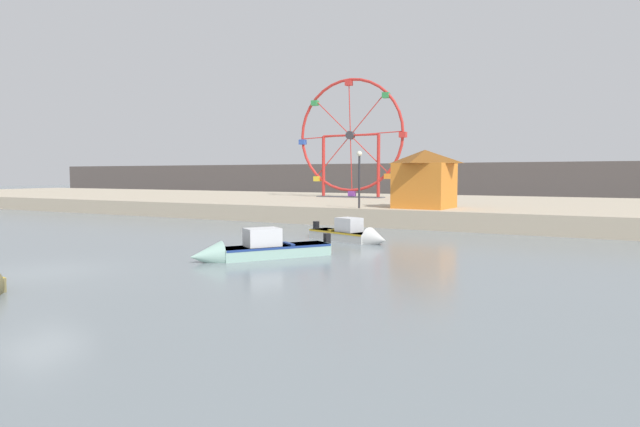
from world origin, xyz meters
TOP-DOWN VIEW (x-y plane):
  - ground_plane at (0.00, 0.00)m, footprint 240.00×240.00m
  - quay_promenade at (0.00, 29.14)m, footprint 110.00×22.88m
  - distant_town_skyline at (0.00, 55.51)m, footprint 140.00×3.00m
  - motorboat_pale_grey at (5.32, 11.53)m, footprint 4.48×2.47m
  - motorboat_seafoam at (4.28, 5.33)m, footprint 3.81×4.84m
  - ferris_wheel_red_frame at (-3.88, 31.29)m, footprint 9.92×1.20m
  - carnival_booth_orange_canopy at (5.99, 20.20)m, footprint 3.53×3.45m
  - promenade_lamp_near at (2.70, 18.21)m, footprint 0.32×0.32m

SIDE VIEW (x-z plane):
  - ground_plane at x=0.00m, z-range 0.00..0.00m
  - motorboat_pale_grey at x=5.32m, z-range -0.36..0.99m
  - motorboat_seafoam at x=4.28m, z-range -0.36..1.01m
  - quay_promenade at x=0.00m, z-range 0.00..1.05m
  - distant_town_skyline at x=0.00m, z-range 0.00..4.40m
  - carnival_booth_orange_canopy at x=5.99m, z-range 1.11..4.52m
  - promenade_lamp_near at x=2.70m, z-range 1.61..4.94m
  - ferris_wheel_red_frame at x=-3.88m, z-range 1.07..11.16m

